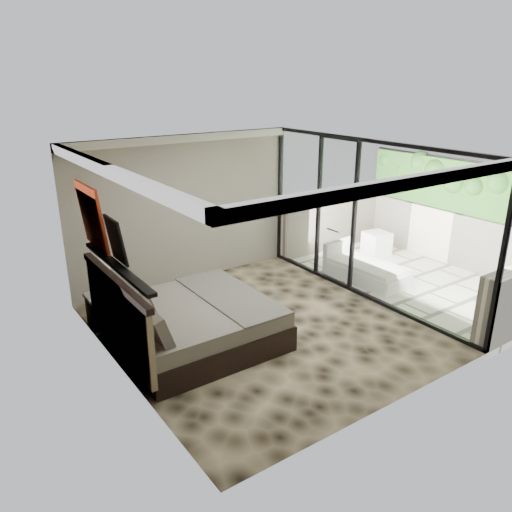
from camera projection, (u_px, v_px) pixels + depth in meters
floor at (261, 328)px, 7.94m from camera, size 5.00×5.00×0.00m
ceiling at (262, 151)px, 6.99m from camera, size 4.50×5.00×0.02m
back_wall at (185, 210)px, 9.38m from camera, size 4.50×0.02×2.80m
left_wall at (116, 277)px, 6.26m from camera, size 0.02×5.00×2.80m
glass_wall at (367, 221)px, 8.67m from camera, size 0.08×5.00×2.80m
terrace_slab at (414, 280)px, 9.97m from camera, size 3.00×5.00×0.12m
parapet_far at (458, 239)px, 10.49m from camera, size 0.30×5.00×1.10m
foliage_hedge at (466, 187)px, 10.11m from camera, size 0.36×4.60×1.10m
picture_ledge at (117, 266)px, 6.33m from camera, size 0.12×2.20×0.05m
bed at (188, 322)px, 7.33m from camera, size 2.28×2.20×1.26m
nightstand at (105, 310)px, 7.98m from camera, size 0.59×0.59×0.50m
table_lamp at (101, 274)px, 7.73m from camera, size 0.31×0.31×0.57m
abstract_canvas at (92, 217)px, 6.79m from camera, size 0.13×0.90×0.90m
framed_print at (116, 240)px, 6.29m from camera, size 0.11×0.50×0.60m
ottoman at (377, 243)px, 11.17m from camera, size 0.56×0.56×0.50m
lounger at (364, 270)px, 9.78m from camera, size 0.91×1.66×0.63m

